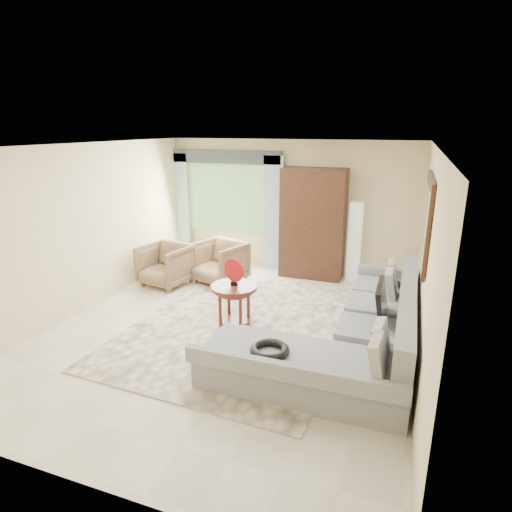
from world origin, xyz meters
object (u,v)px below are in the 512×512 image
at_px(armoire, 313,224).
at_px(armchair_left, 166,265).
at_px(armchair_right, 219,262).
at_px(tv_screen, 382,302).
at_px(coffee_table, 234,306).
at_px(floor_lamp, 355,242).
at_px(sectional_sofa, 356,338).
at_px(potted_plant, 204,250).

bearing_deg(armoire, armchair_left, -150.01).
xyz_separation_m(armchair_left, armchair_right, (0.88, 0.45, 0.01)).
relative_size(tv_screen, armoire, 0.35).
distance_m(tv_screen, coffee_table, 2.06).
bearing_deg(tv_screen, floor_lamp, 104.29).
bearing_deg(sectional_sofa, tv_screen, 38.18).
distance_m(sectional_sofa, potted_plant, 4.72).
height_order(sectional_sofa, floor_lamp, floor_lamp).
xyz_separation_m(sectional_sofa, tv_screen, (0.27, 0.21, 0.44)).
bearing_deg(tv_screen, sectional_sofa, -141.82).
relative_size(sectional_sofa, armoire, 1.65).
bearing_deg(armoire, potted_plant, 177.47).
height_order(sectional_sofa, armchair_right, sectional_sofa).
xyz_separation_m(coffee_table, potted_plant, (-1.88, 2.76, -0.08)).
bearing_deg(coffee_table, tv_screen, -0.97).
bearing_deg(floor_lamp, tv_screen, -75.71).
relative_size(coffee_table, armchair_right, 0.78).
height_order(tv_screen, coffee_table, tv_screen).
distance_m(armchair_left, armoire, 2.88).
relative_size(tv_screen, potted_plant, 1.38).
xyz_separation_m(potted_plant, floor_lamp, (3.21, -0.05, 0.48)).
xyz_separation_m(tv_screen, coffee_table, (-2.03, 0.03, -0.37)).
height_order(armchair_left, armchair_right, armchair_right).
bearing_deg(armchair_right, coffee_table, -40.08).
xyz_separation_m(tv_screen, armchair_left, (-3.93, 1.28, -0.34)).
height_order(coffee_table, armchair_left, armchair_left).
relative_size(armoire, floor_lamp, 1.40).
relative_size(sectional_sofa, armchair_left, 4.13).
height_order(potted_plant, floor_lamp, floor_lamp).
relative_size(tv_screen, armchair_left, 0.88).
bearing_deg(floor_lamp, sectional_sofa, -81.67).
xyz_separation_m(armchair_left, floor_lamp, (3.23, 1.46, 0.37)).
xyz_separation_m(sectional_sofa, floor_lamp, (-0.43, 2.96, 0.47)).
distance_m(armchair_left, potted_plant, 1.51).
relative_size(coffee_table, armoire, 0.32).
bearing_deg(armchair_right, floor_lamp, 42.29).
distance_m(coffee_table, armoire, 2.79).
bearing_deg(armchair_left, armchair_right, 38.00).
xyz_separation_m(armoire, floor_lamp, (0.80, 0.06, -0.30)).
distance_m(coffee_table, potted_plant, 3.34).
distance_m(tv_screen, potted_plant, 4.83).
relative_size(armchair_left, potted_plant, 1.56).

